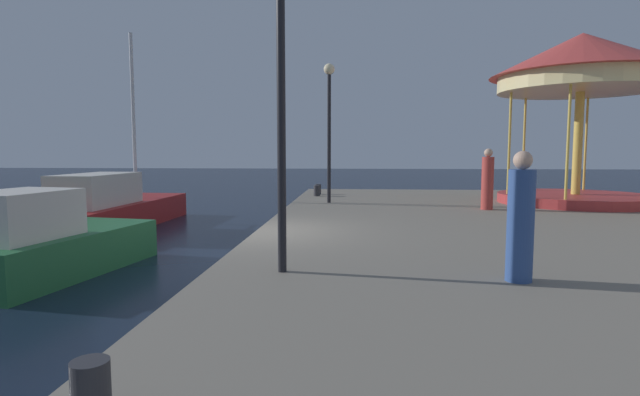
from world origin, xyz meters
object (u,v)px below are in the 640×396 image
carousel (581,77)px  lamp_post_near_edge (281,64)px  sailboat_red (112,208)px  bollard_center (91,392)px  bollard_south (318,189)px  person_far_corner (487,181)px  lamp_post_mid_promenade (329,109)px  person_near_carousel (521,221)px  bollard_north (317,191)px  motorboat_green (47,244)px

carousel → lamp_post_near_edge: (-8.17, -9.78, -1.16)m
sailboat_red → bollard_center: bearing=-63.5°
bollard_south → person_far_corner: 7.10m
sailboat_red → bollard_south: sailboat_red is taller
lamp_post_mid_promenade → person_far_corner: (4.70, -1.57, -2.23)m
bollard_center → person_near_carousel: bearing=44.2°
lamp_post_mid_promenade → bollard_south: size_ratio=11.28×
lamp_post_mid_promenade → bollard_north: bearing=104.0°
bollard_center → person_far_corner: person_far_corner is taller
lamp_post_near_edge → lamp_post_mid_promenade: lamp_post_mid_promenade is taller
bollard_north → bollard_south: same height
carousel → lamp_post_mid_promenade: size_ratio=1.24×
sailboat_red → bollard_north: sailboat_red is taller
sailboat_red → lamp_post_mid_promenade: size_ratio=1.53×
lamp_post_mid_promenade → bollard_south: lamp_post_mid_promenade is taller
bollard_south → bollard_north: bearing=-89.2°
person_far_corner → sailboat_red: bearing=176.8°
lamp_post_near_edge → person_near_carousel: size_ratio=2.46×
bollard_center → person_near_carousel: size_ratio=0.23×
sailboat_red → person_far_corner: sailboat_red is taller
carousel → bollard_south: bearing=162.4°
sailboat_red → bollard_south: (6.35, 4.04, 0.32)m
motorboat_green → bollard_south: size_ratio=11.30×
sailboat_red → bollard_south: bearing=32.5°
sailboat_red → carousel: (14.98, 1.31, 4.16)m
lamp_post_near_edge → bollard_south: 12.80m
lamp_post_near_edge → person_far_corner: lamp_post_near_edge is taller
carousel → person_near_carousel: carousel is taller
lamp_post_mid_promenade → lamp_post_near_edge: bearing=-90.9°
lamp_post_mid_promenade → motorboat_green: bearing=-127.6°
lamp_post_near_edge → person_far_corner: bearing=58.2°
carousel → bollard_center: bearing=-122.6°
motorboat_green → bollard_north: size_ratio=11.30×
lamp_post_mid_promenade → bollard_south: (-0.60, 3.12, -2.86)m
bollard_north → bollard_center: bearing=-90.6°
motorboat_green → lamp_post_near_edge: lamp_post_near_edge is taller
bollard_center → lamp_post_mid_promenade: bearing=86.7°
motorboat_green → carousel: carousel is taller
bollard_center → bollard_south: size_ratio=1.00×
lamp_post_near_edge → sailboat_red: bearing=128.8°
bollard_center → sailboat_red: bearing=116.5°
bollard_center → person_far_corner: size_ratio=0.23×
sailboat_red → lamp_post_mid_promenade: (6.95, 0.92, 3.19)m
lamp_post_mid_promenade → person_near_carousel: size_ratio=2.65×
bollard_south → sailboat_red: bearing=-147.5°
sailboat_red → carousel: size_ratio=1.23×
motorboat_green → person_near_carousel: size_ratio=2.65×
motorboat_green → bollard_south: motorboat_green is taller
sailboat_red → bollard_center: size_ratio=17.22×
lamp_post_near_edge → person_near_carousel: 3.80m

